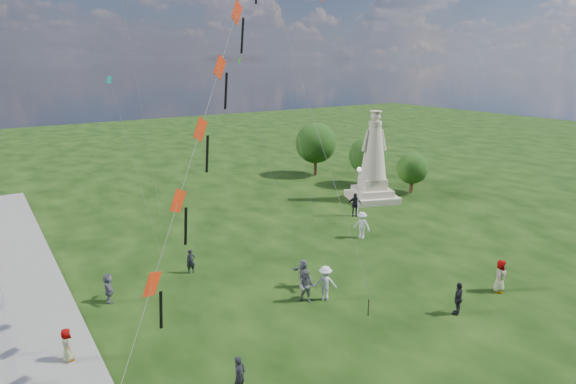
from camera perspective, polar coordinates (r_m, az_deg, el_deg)
statue at (r=43.70m, az=10.07°, el=2.90°), size 5.11×5.11×8.07m
lamppost at (r=38.94m, az=8.39°, el=1.30°), size 0.38×0.38×4.10m
tree_row at (r=50.42m, az=6.84°, el=4.89°), size 7.03×14.59×5.81m
person_0 at (r=19.65m, az=-5.76°, el=-20.80°), size 0.68×0.58×1.57m
person_1 at (r=25.64m, az=2.21°, el=-11.12°), size 1.01×1.02×1.83m
person_2 at (r=25.97m, az=4.44°, el=-10.70°), size 1.37×1.23×1.90m
person_3 at (r=26.00m, az=19.53°, el=-11.80°), size 1.14×0.87×1.73m
person_4 at (r=29.14m, az=23.86°, el=-9.10°), size 1.04×0.83×1.85m
person_5 at (r=27.37m, az=-20.50°, el=-10.60°), size 0.87×1.58×1.62m
person_6 at (r=29.53m, az=-11.45°, el=-8.07°), size 0.60×0.45×1.49m
person_8 at (r=34.73m, az=8.74°, el=-3.90°), size 1.11×1.41×1.95m
person_9 at (r=39.49m, az=7.91°, el=-1.49°), size 1.25×1.14×1.93m
person_10 at (r=23.13m, az=-24.68°, el=-16.34°), size 0.48×0.74×1.47m
person_11 at (r=27.22m, az=1.76°, el=-9.64°), size 0.68×1.55×1.67m
red_kite_train at (r=19.13m, az=-9.31°, el=9.85°), size 11.01×9.35×17.07m
small_kites at (r=39.99m, az=-8.25°, el=18.58°), size 31.54×15.91×31.38m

